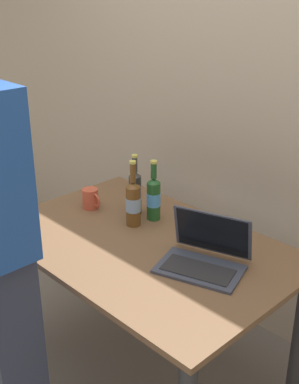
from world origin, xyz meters
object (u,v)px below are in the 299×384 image
object	(u,v)px
laptop	(204,255)
coffee_mug	(91,199)
beer_bottle_amber	(135,191)
beer_bottle_brown	(154,197)
beer_bottle_dark	(133,202)

from	to	relation	value
laptop	coffee_mug	bearing A→B (deg)	179.45
beer_bottle_amber	beer_bottle_brown	size ratio (longest dim) A/B	1.02
beer_bottle_dark	coffee_mug	size ratio (longest dim) A/B	2.74
laptop	beer_bottle_brown	world-z (taller)	beer_bottle_brown
beer_bottle_brown	beer_bottle_dark	bearing A→B (deg)	-100.30
beer_bottle_dark	coffee_mug	xyz separation A→B (m)	(-0.28, -0.03, -0.06)
beer_bottle_dark	beer_bottle_amber	distance (m)	0.13
beer_bottle_brown	laptop	bearing A→B (deg)	-18.55
laptop	beer_bottle_brown	distance (m)	0.47
beer_bottle_dark	beer_bottle_amber	xyz separation A→B (m)	(-0.09, 0.09, -0.00)
beer_bottle_dark	beer_bottle_brown	world-z (taller)	beer_bottle_dark
beer_bottle_brown	coffee_mug	xyz separation A→B (m)	(-0.30, -0.14, -0.06)
laptop	beer_bottle_amber	distance (m)	0.56
laptop	coffee_mug	xyz separation A→B (m)	(-0.74, 0.01, 0.00)
beer_bottle_brown	coffee_mug	distance (m)	0.34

